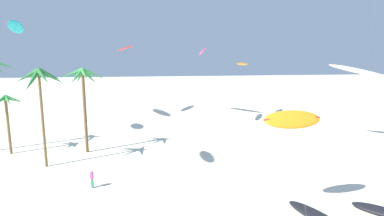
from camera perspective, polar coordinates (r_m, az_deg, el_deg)
The scene contains 13 objects.
palm_tree_1 at distance 35.30m, azimuth -25.75°, elevation 4.08°, with size 5.09×4.40×10.35m.
palm_tree_2 at distance 42.22m, azimuth -30.55°, elevation 0.68°, with size 3.57×3.76×7.06m.
palm_tree_3 at distance 38.69m, azimuth -19.08°, elevation 4.22°, with size 5.08×4.45×10.12m.
flying_kite_0 at distance 61.03m, azimuth 5.22°, elevation 4.64°, with size 5.17×7.50×7.10m.
flying_kite_2 at distance 58.32m, azimuth 9.13°, elevation 7.87°, with size 3.81×5.90×10.25m.
flying_kite_4 at distance 60.16m, azimuth -11.82°, elevation 10.58°, with size 4.67×12.95×13.46m.
flying_kite_5 at distance 46.77m, azimuth -29.17°, elevation 12.66°, with size 1.45×12.17×16.12m.
flying_kite_7 at distance 50.14m, azimuth 1.98°, elevation 10.25°, with size 4.45×10.14×12.93m.
flying_kite_8 at distance 44.92m, azimuth 27.87°, elevation 5.93°, with size 6.59×11.55×10.67m.
flying_kite_10 at distance 23.67m, azimuth 17.65°, elevation -1.96°, with size 4.53×5.50×7.87m.
grounded_kite_1 at distance 28.53m, azimuth 31.05°, elevation -15.64°, with size 3.90×3.96×0.42m.
grounded_kite_2 at distance 25.89m, azimuth 21.42°, elevation -17.57°, with size 3.14×5.15×0.38m.
person_mid_field at distance 29.88m, azimuth -17.62°, elevation -11.98°, with size 0.41×0.36×1.66m.
Camera 1 is at (-0.25, -3.75, 11.95)m, focal length 29.51 mm.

